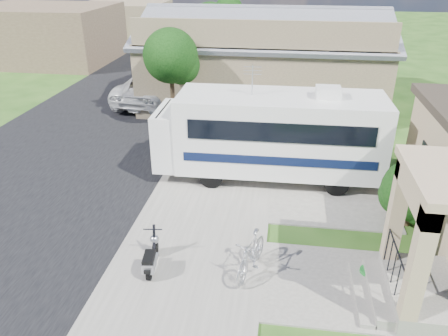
# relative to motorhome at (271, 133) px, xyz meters

# --- Properties ---
(ground) EXTENTS (120.00, 120.00, 0.00)m
(ground) POSITION_rel_motorhome_xyz_m (-0.85, -4.65, -1.73)
(ground) COLOR #1E4312
(street_slab) EXTENTS (9.00, 80.00, 0.02)m
(street_slab) POSITION_rel_motorhome_xyz_m (-8.35, 5.35, -1.72)
(street_slab) COLOR black
(street_slab) RESTS_ON ground
(sidewalk_slab) EXTENTS (4.00, 80.00, 0.06)m
(sidewalk_slab) POSITION_rel_motorhome_xyz_m (-1.85, 5.35, -1.70)
(sidewalk_slab) COLOR slate
(sidewalk_slab) RESTS_ON ground
(driveway_slab) EXTENTS (7.00, 6.00, 0.05)m
(driveway_slab) POSITION_rel_motorhome_xyz_m (0.65, -0.15, -1.70)
(driveway_slab) COLOR slate
(driveway_slab) RESTS_ON ground
(walk_slab) EXTENTS (4.00, 3.00, 0.05)m
(walk_slab) POSITION_rel_motorhome_xyz_m (2.15, -5.65, -1.70)
(walk_slab) COLOR slate
(walk_slab) RESTS_ON ground
(warehouse) EXTENTS (12.50, 8.40, 5.04)m
(warehouse) POSITION_rel_motorhome_xyz_m (-0.85, 9.32, 0.26)
(warehouse) COLOR brown
(warehouse) RESTS_ON ground
(distant_bldg_far) EXTENTS (10.00, 8.00, 4.00)m
(distant_bldg_far) POSITION_rel_motorhome_xyz_m (-17.85, 17.35, 0.27)
(distant_bldg_far) COLOR brown
(distant_bldg_far) RESTS_ON ground
(distant_bldg_near) EXTENTS (8.00, 7.00, 3.20)m
(distant_bldg_near) POSITION_rel_motorhome_xyz_m (-15.85, 29.35, -0.13)
(distant_bldg_near) COLOR brown
(distant_bldg_near) RESTS_ON ground
(street_tree_a) EXTENTS (2.44, 2.40, 4.58)m
(street_tree_a) POSITION_rel_motorhome_xyz_m (-4.55, 4.40, 1.52)
(street_tree_a) COLOR black
(street_tree_a) RESTS_ON ground
(street_tree_b) EXTENTS (2.44, 2.40, 4.73)m
(street_tree_b) POSITION_rel_motorhome_xyz_m (-4.55, 14.40, 1.66)
(street_tree_b) COLOR black
(street_tree_b) RESTS_ON ground
(street_tree_c) EXTENTS (2.44, 2.40, 4.42)m
(street_tree_c) POSITION_rel_motorhome_xyz_m (-4.55, 23.40, 1.38)
(street_tree_c) COLOR black
(street_tree_c) RESTS_ON ground
(motorhome) EXTENTS (7.89, 2.68, 4.03)m
(motorhome) POSITION_rel_motorhome_xyz_m (0.00, 0.00, 0.00)
(motorhome) COLOR silver
(motorhome) RESTS_ON ground
(shrub) EXTENTS (2.03, 1.94, 2.49)m
(shrub) POSITION_rel_motorhome_xyz_m (4.32, -2.55, -0.45)
(shrub) COLOR black
(shrub) RESTS_ON ground
(scooter) EXTENTS (0.52, 1.41, 0.93)m
(scooter) POSITION_rel_motorhome_xyz_m (-2.70, -5.74, -1.31)
(scooter) COLOR black
(scooter) RESTS_ON ground
(bicycle) EXTENTS (1.01, 1.87, 1.08)m
(bicycle) POSITION_rel_motorhome_xyz_m (-0.18, -5.49, -1.19)
(bicycle) COLOR #A5A6AD
(bicycle) RESTS_ON ground
(pickup_truck) EXTENTS (3.75, 6.73, 1.78)m
(pickup_truck) POSITION_rel_motorhome_xyz_m (-6.55, 8.36, -0.84)
(pickup_truck) COLOR silver
(pickup_truck) RESTS_ON ground
(van) EXTENTS (2.88, 6.16, 1.74)m
(van) POSITION_rel_motorhome_xyz_m (-7.37, 15.78, -0.86)
(van) COLOR silver
(van) RESTS_ON ground
(garden_hose) EXTENTS (0.45, 0.45, 0.20)m
(garden_hose) POSITION_rel_motorhome_xyz_m (2.77, -5.22, -1.63)
(garden_hose) COLOR #167225
(garden_hose) RESTS_ON ground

